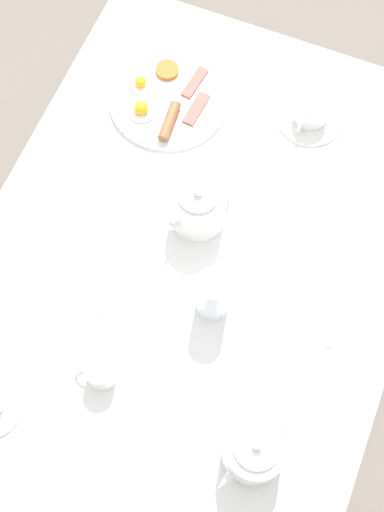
% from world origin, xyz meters
% --- Properties ---
extents(ground_plane, '(8.00, 8.00, 0.00)m').
position_xyz_m(ground_plane, '(0.00, 0.00, 0.00)').
color(ground_plane, '#70665B').
extents(table, '(0.88, 1.22, 0.74)m').
position_xyz_m(table, '(0.00, 0.00, 0.67)').
color(table, white).
rests_on(table, ground_plane).
extents(breakfast_plate, '(0.27, 0.27, 0.04)m').
position_xyz_m(breakfast_plate, '(0.20, -0.34, 0.75)').
color(breakfast_plate, white).
rests_on(breakfast_plate, table).
extents(teapot_near, '(0.11, 0.19, 0.13)m').
position_xyz_m(teapot_near, '(0.02, -0.09, 0.80)').
color(teapot_near, white).
rests_on(teapot_near, table).
extents(teapot_far, '(0.11, 0.19, 0.13)m').
position_xyz_m(teapot_far, '(-0.25, 0.32, 0.80)').
color(teapot_far, white).
rests_on(teapot_far, table).
extents(teacup_with_saucer_right, '(0.15, 0.15, 0.06)m').
position_xyz_m(teacup_with_saucer_right, '(-0.12, -0.41, 0.77)').
color(teacup_with_saucer_right, white).
rests_on(teacup_with_saucer_right, table).
extents(water_glass_tall, '(0.07, 0.07, 0.13)m').
position_xyz_m(water_glass_tall, '(-0.07, 0.08, 0.81)').
color(water_glass_tall, white).
rests_on(water_glass_tall, table).
extents(creamer_jug, '(0.08, 0.06, 0.06)m').
position_xyz_m(creamer_jug, '(0.07, 0.29, 0.77)').
color(creamer_jug, white).
rests_on(creamer_jug, table).
extents(fork_by_plate, '(0.15, 0.11, 0.00)m').
position_xyz_m(fork_by_plate, '(0.19, 0.13, 0.74)').
color(fork_by_plate, silver).
rests_on(fork_by_plate, table).
extents(knife_by_plate, '(0.11, 0.19, 0.00)m').
position_xyz_m(knife_by_plate, '(-0.27, -0.02, 0.74)').
color(knife_by_plate, silver).
rests_on(knife_by_plate, table).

